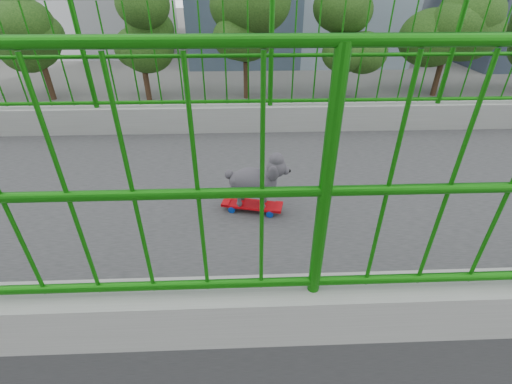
{
  "coord_description": "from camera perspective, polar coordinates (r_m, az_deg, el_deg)",
  "views": [
    {
      "loc": [
        2.54,
        3.68,
        8.56
      ],
      "look_at": [
        -0.21,
        3.79,
        6.85
      ],
      "focal_mm": 24.12,
      "sensor_mm": 36.0,
      "label": 1
    }
  ],
  "objects": [
    {
      "name": "car_2",
      "position": [
        18.21,
        20.17,
        4.37
      ],
      "size": [
        2.38,
        5.16,
        1.43
      ],
      "primitive_type": "imported",
      "rotation": [
        0.0,
        0.0,
        3.14
      ],
      "color": "silver",
      "rests_on": "ground"
    },
    {
      "name": "car_0",
      "position": [
        13.76,
        -34.49,
        -9.76
      ],
      "size": [
        1.58,
        3.93,
        1.34
      ],
      "primitive_type": "imported",
      "color": "#939498",
      "rests_on": "ground"
    },
    {
      "name": "road",
      "position": [
        18.12,
        -13.69,
        2.81
      ],
      "size": [
        18.0,
        90.0,
        0.02
      ],
      "primitive_type": "cube",
      "color": "black",
      "rests_on": "ground"
    },
    {
      "name": "car_4",
      "position": [
        22.88,
        4.15,
        11.77
      ],
      "size": [
        1.65,
        4.09,
        1.39
      ],
      "primitive_type": "imported",
      "rotation": [
        0.0,
        0.0,
        3.14
      ],
      "color": "red",
      "rests_on": "ground"
    },
    {
      "name": "street_trees",
      "position": [
        28.94,
        -8.11,
        24.06
      ],
      "size": [
        5.3,
        60.4,
        7.26
      ],
      "color": "black",
      "rests_on": "ground"
    },
    {
      "name": "car_3",
      "position": [
        20.03,
        7.78,
        8.78
      ],
      "size": [
        2.17,
        5.33,
        1.55
      ],
      "primitive_type": "imported",
      "rotation": [
        0.0,
        0.0,
        3.14
      ],
      "color": "#939498",
      "rests_on": "ground"
    },
    {
      "name": "car_6",
      "position": [
        14.14,
        3.36,
        -1.43
      ],
      "size": [
        2.64,
        5.73,
        1.59
      ],
      "primitive_type": "imported",
      "color": "silver",
      "rests_on": "ground"
    },
    {
      "name": "poodle",
      "position": [
        2.57,
        -0.09,
        2.08
      ],
      "size": [
        0.28,
        0.49,
        0.41
      ],
      "rotation": [
        0.0,
        0.0,
        -0.24
      ],
      "color": "#333035",
      "rests_on": "skateboard"
    },
    {
      "name": "skateboard",
      "position": [
        2.7,
        -0.63,
        -2.23
      ],
      "size": [
        0.25,
        0.49,
        0.06
      ],
      "rotation": [
        0.0,
        0.0,
        -0.24
      ],
      "color": "red",
      "rests_on": "footbridge"
    },
    {
      "name": "car_1",
      "position": [
        14.38,
        -13.6,
        -1.76
      ],
      "size": [
        1.68,
        4.81,
        1.59
      ],
      "primitive_type": "imported",
      "color": "silver",
      "rests_on": "ground"
    }
  ]
}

